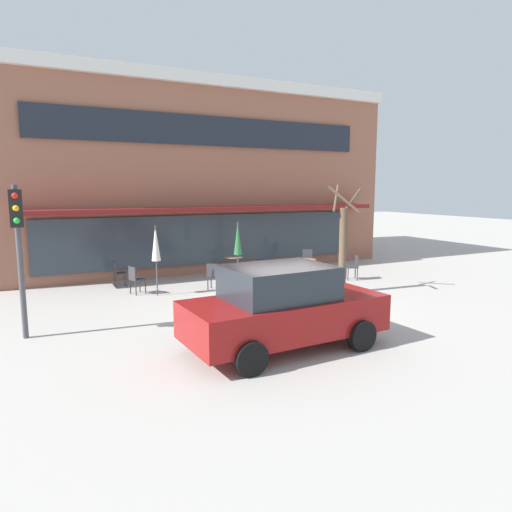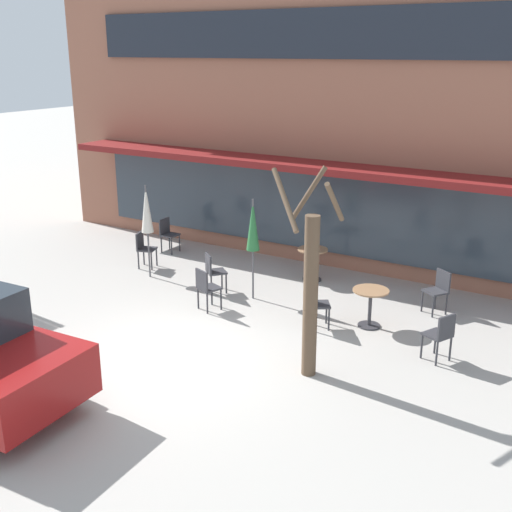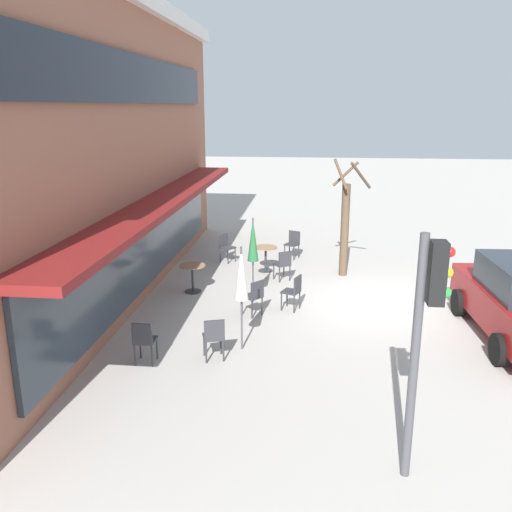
% 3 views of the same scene
% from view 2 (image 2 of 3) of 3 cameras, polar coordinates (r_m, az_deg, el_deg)
% --- Properties ---
extents(ground_plane, '(80.00, 80.00, 0.00)m').
position_cam_2_polar(ground_plane, '(11.46, -7.92, -8.96)').
color(ground_plane, '#ADA8A0').
extents(building_facade, '(16.29, 9.10, 7.61)m').
position_cam_2_polar(building_facade, '(19.04, 11.19, 13.57)').
color(building_facade, '#935B47').
rests_on(building_facade, ground).
extents(cafe_table_near_wall, '(0.70, 0.70, 0.76)m').
position_cam_2_polar(cafe_table_near_wall, '(12.56, 10.13, -4.01)').
color(cafe_table_near_wall, '#333338').
rests_on(cafe_table_near_wall, ground).
extents(cafe_table_streetside, '(0.70, 0.70, 0.76)m').
position_cam_2_polar(cafe_table_streetside, '(14.89, 5.04, -0.27)').
color(cafe_table_streetside, '#333338').
rests_on(cafe_table_streetside, ground).
extents(patio_umbrella_green_folded, '(0.28, 0.28, 2.20)m').
position_cam_2_polar(patio_umbrella_green_folded, '(13.40, -0.28, 2.71)').
color(patio_umbrella_green_folded, '#4C4C51').
rests_on(patio_umbrella_green_folded, ground).
extents(patio_umbrella_cream_folded, '(0.28, 0.28, 2.20)m').
position_cam_2_polar(patio_umbrella_cream_folded, '(14.96, -9.70, 4.06)').
color(patio_umbrella_cream_folded, '#4C4C51').
rests_on(patio_umbrella_cream_folded, ground).
extents(cafe_chair_0, '(0.56, 0.56, 0.89)m').
position_cam_2_polar(cafe_chair_0, '(14.12, -3.84, -1.22)').
color(cafe_chair_0, '#333338').
rests_on(cafe_chair_0, ground).
extents(cafe_chair_1, '(0.56, 0.56, 0.89)m').
position_cam_2_polar(cafe_chair_1, '(13.52, 15.91, -2.78)').
color(cafe_chair_1, '#333338').
rests_on(cafe_chair_1, ground).
extents(cafe_chair_2, '(0.52, 0.52, 0.89)m').
position_cam_2_polar(cafe_chair_2, '(13.16, -4.45, -2.69)').
color(cafe_chair_2, '#333338').
rests_on(cafe_chair_2, ground).
extents(cafe_chair_3, '(0.40, 0.40, 0.89)m').
position_cam_2_polar(cafe_chair_3, '(17.10, -7.85, 2.08)').
color(cafe_chair_3, '#333338').
rests_on(cafe_chair_3, ground).
extents(cafe_chair_4, '(0.53, 0.53, 0.89)m').
position_cam_2_polar(cafe_chair_4, '(11.46, 16.11, -6.62)').
color(cafe_chair_4, '#333338').
rests_on(cafe_chair_4, ground).
extents(cafe_chair_5, '(0.51, 0.51, 0.89)m').
position_cam_2_polar(cafe_chair_5, '(15.95, -9.92, 0.81)').
color(cafe_chair_5, '#333338').
rests_on(cafe_chair_5, ground).
extents(cafe_chair_6, '(0.55, 0.55, 0.89)m').
position_cam_2_polar(cafe_chair_6, '(12.38, 5.30, -4.08)').
color(cafe_chair_6, '#333338').
rests_on(cafe_chair_6, ground).
extents(street_tree, '(1.11, 1.11, 3.44)m').
position_cam_2_polar(street_tree, '(10.25, 4.84, -2.75)').
color(street_tree, brown).
rests_on(street_tree, ground).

